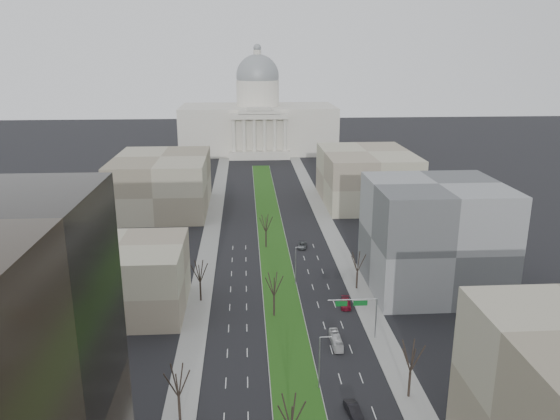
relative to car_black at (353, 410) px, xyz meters
name	(u,v)px	position (x,y,z in m)	size (l,w,h in m)	color
ground	(273,247)	(-7.88, 71.74, -0.79)	(600.00, 600.00, 0.00)	black
median	(274,248)	(-7.88, 70.73, -0.69)	(8.00, 222.03, 0.20)	#999993
sidewalk_left	(202,287)	(-25.38, 46.74, -0.72)	(5.00, 330.00, 0.15)	gray
sidewalk_right	(355,283)	(9.62, 46.74, -0.72)	(5.00, 330.00, 0.15)	gray
capitol	(258,120)	(-7.88, 221.33, 15.51)	(80.00, 46.00, 55.00)	beige
building_beige_left	(120,278)	(-40.88, 36.74, 6.21)	(26.00, 22.00, 14.00)	gray
building_grey_right	(434,236)	(26.12, 43.74, 11.21)	(28.00, 26.00, 24.00)	#575A5C
building_far_left	(162,183)	(-42.88, 111.74, 8.21)	(30.00, 40.00, 18.00)	gray
building_far_right	(366,177)	(27.12, 116.74, 8.21)	(30.00, 40.00, 18.00)	gray
tree_left_mid	(178,381)	(-25.08, -0.26, 6.21)	(5.40, 5.40, 9.72)	black
tree_left_far	(200,271)	(-25.08, 39.74, 6.05)	(5.28, 5.28, 9.50)	black
tree_right_mid	(411,356)	(9.32, 3.74, 6.36)	(5.52, 5.52, 9.94)	black
tree_right_far	(358,262)	(9.32, 43.74, 5.74)	(5.04, 5.04, 9.07)	black
tree_median_a	(291,413)	(-9.88, -8.26, 6.21)	(5.40, 5.40, 9.72)	black
tree_median_b	(274,284)	(-9.88, 31.74, 6.21)	(5.40, 5.40, 9.72)	black
tree_median_c	(266,223)	(-9.88, 71.74, 6.21)	(5.40, 5.40, 9.72)	black
streetlamp_median_b	(320,362)	(-4.12, 6.74, 4.02)	(1.90, 0.20, 9.16)	gray
streetlamp_median_c	(296,265)	(-4.12, 46.74, 4.02)	(1.90, 0.20, 9.16)	gray
mast_arm_signs	(362,309)	(5.61, 21.77, 5.32)	(9.12, 0.24, 8.09)	gray
car_black	(353,410)	(0.00, 0.00, 0.00)	(1.68, 4.81, 1.58)	black
car_red	(346,303)	(5.28, 35.07, -0.06)	(2.04, 5.03, 1.46)	maroon
car_grey_far	(302,245)	(-0.11, 71.05, -0.12)	(2.23, 4.83, 1.34)	#464A4D
box_van	(336,340)	(0.69, 19.85, 0.16)	(1.60, 6.83, 1.90)	silver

